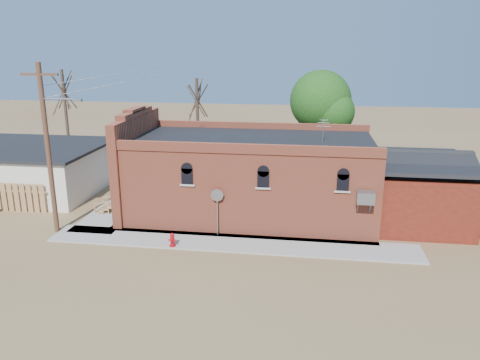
# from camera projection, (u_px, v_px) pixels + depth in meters

# --- Properties ---
(ground) EXTENTS (120.00, 120.00, 0.00)m
(ground) POSITION_uv_depth(u_px,v_px,m) (199.00, 249.00, 23.32)
(ground) COLOR brown
(ground) RESTS_ON ground
(sidewalk_south) EXTENTS (19.00, 2.20, 0.08)m
(sidewalk_south) POSITION_uv_depth(u_px,v_px,m) (231.00, 243.00, 23.95)
(sidewalk_south) COLOR #9E9991
(sidewalk_south) RESTS_ON ground
(sidewalk_west) EXTENTS (2.60, 10.00, 0.08)m
(sidewalk_west) POSITION_uv_depth(u_px,v_px,m) (124.00, 204.00, 29.88)
(sidewalk_west) COLOR #9E9991
(sidewalk_west) RESTS_ON ground
(brick_bar) EXTENTS (16.40, 7.97, 6.30)m
(brick_bar) POSITION_uv_depth(u_px,v_px,m) (246.00, 176.00, 27.67)
(brick_bar) COLOR #C95A3D
(brick_bar) RESTS_ON ground
(red_shed) EXTENTS (5.40, 6.40, 4.30)m
(red_shed) POSITION_uv_depth(u_px,v_px,m) (419.00, 184.00, 26.33)
(red_shed) COLOR #56170E
(red_shed) RESTS_ON ground
(wood_fence) EXTENTS (5.20, 0.10, 1.80)m
(wood_fence) POSITION_uv_depth(u_px,v_px,m) (7.00, 197.00, 28.45)
(wood_fence) COLOR #A37C49
(wood_fence) RESTS_ON ground
(utility_pole) EXTENTS (3.12, 0.26, 9.00)m
(utility_pole) POSITION_uv_depth(u_px,v_px,m) (49.00, 146.00, 24.26)
(utility_pole) COLOR #503220
(utility_pole) RESTS_ON ground
(tree_bare_near) EXTENTS (2.80, 2.80, 7.65)m
(tree_bare_near) POSITION_uv_depth(u_px,v_px,m) (197.00, 99.00, 34.44)
(tree_bare_near) COLOR #4E3E2C
(tree_bare_near) RESTS_ON ground
(tree_bare_far) EXTENTS (2.80, 2.80, 8.16)m
(tree_bare_far) POSITION_uv_depth(u_px,v_px,m) (64.00, 91.00, 36.80)
(tree_bare_far) COLOR #4E3E2C
(tree_bare_far) RESTS_ON ground
(tree_leafy) EXTENTS (4.40, 4.40, 8.15)m
(tree_leafy) POSITION_uv_depth(u_px,v_px,m) (321.00, 101.00, 33.68)
(tree_leafy) COLOR #4E3E2C
(tree_leafy) RESTS_ON ground
(fire_hydrant) EXTENTS (0.40, 0.36, 0.71)m
(fire_hydrant) POSITION_uv_depth(u_px,v_px,m) (172.00, 240.00, 23.38)
(fire_hydrant) COLOR #AB0911
(fire_hydrant) RESTS_ON sidewalk_south
(stop_sign) EXTENTS (0.70, 0.13, 2.57)m
(stop_sign) POSITION_uv_depth(u_px,v_px,m) (217.00, 199.00, 24.37)
(stop_sign) COLOR gray
(stop_sign) RESTS_ON sidewalk_south
(trash_barrel) EXTENTS (0.59, 0.59, 0.80)m
(trash_barrel) POSITION_uv_depth(u_px,v_px,m) (123.00, 212.00, 27.16)
(trash_barrel) COLOR #1B578B
(trash_barrel) RESTS_ON sidewalk_west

